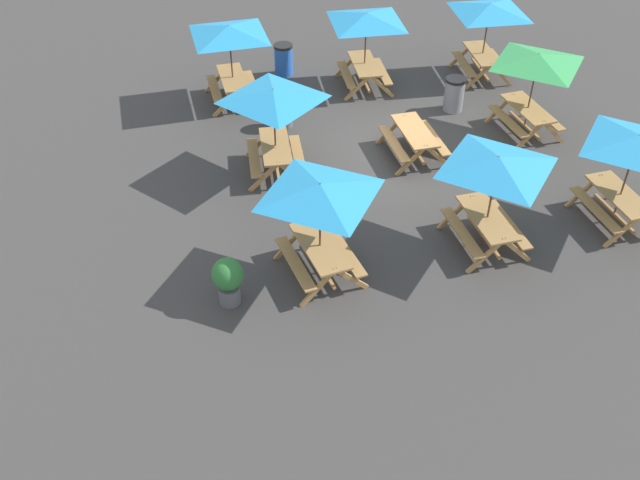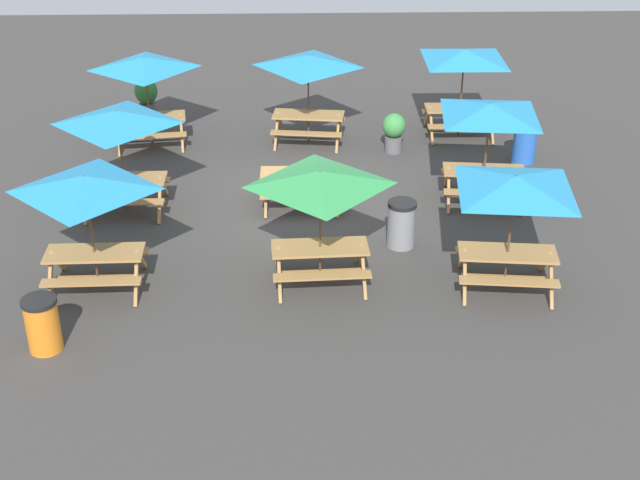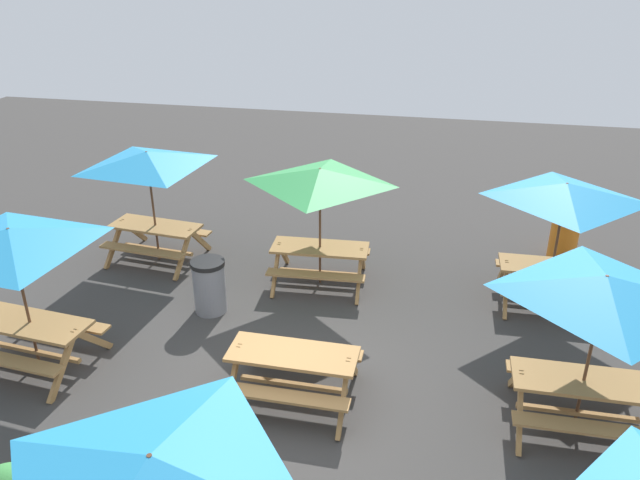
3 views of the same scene
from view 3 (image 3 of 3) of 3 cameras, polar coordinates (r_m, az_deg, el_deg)
The scene contains 9 objects.
ground_plane at distance 9.21m, azimuth -3.52°, elevation -14.21°, with size 33.30×33.30×0.00m, color #3D3A38.
picnic_table_1 at distance 11.16m, azimuth 0.00°, elevation 5.06°, with size 2.10×2.10×2.34m.
picnic_table_3 at distance 9.80m, azimuth -26.30°, elevation -0.69°, with size 2.81×2.81×2.34m.
picnic_table_4 at distance 8.87m, azimuth -2.48°, elevation -11.31°, with size 1.81×1.55×0.81m.
picnic_table_5 at distance 11.22m, azimuth 21.43°, elevation 3.38°, with size 2.04×2.04×2.34m.
picnic_table_7 at distance 12.54m, azimuth -15.44°, elevation 6.45°, with size 2.81×2.81×2.34m.
picnic_table_8 at distance 8.31m, azimuth 24.40°, elevation -4.86°, with size 2.01×2.01×2.34m.
trash_bin_orange at distance 13.65m, azimuth 21.42°, elevation 0.35°, with size 0.59×0.59×0.98m.
trash_bin_gray at distance 11.04m, azimuth -10.08°, elevation -4.15°, with size 0.59×0.59×0.98m.
Camera 3 is at (1.98, -6.83, 5.85)m, focal length 35.00 mm.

